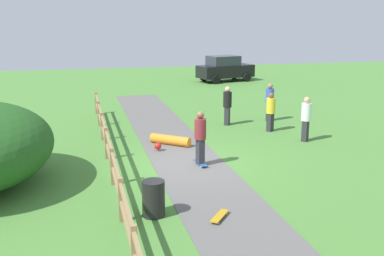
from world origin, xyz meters
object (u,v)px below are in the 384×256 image
skater_fallen (169,140)px  bystander_black (227,104)px  skater_riding (200,135)px  bystander_white (306,117)px  bystander_blue (270,100)px  bystander_yellow (271,110)px  parked_car_black (225,69)px  trash_bin (154,198)px  skateboard_loose (220,216)px

skater_fallen → bystander_black: bystander_black is taller
skater_riding → bystander_white: bearing=22.4°
bystander_blue → bystander_yellow: bearing=-112.0°
bystander_blue → parked_car_black: (2.12, 13.34, -0.01)m
trash_bin → skater_fallen: size_ratio=0.60×
skater_fallen → bystander_black: 4.30m
bystander_yellow → bystander_white: bearing=-69.8°
bystander_blue → parked_car_black: 13.51m
trash_bin → skateboard_loose: bearing=-21.8°
skater_fallen → skateboard_loose: 6.72m
skater_fallen → bystander_black: (3.20, 2.77, 0.76)m
skater_riding → bystander_yellow: 5.60m
bystander_black → bystander_blue: (2.18, 0.33, 0.01)m
skater_fallen → bystander_blue: 6.25m
skater_riding → skater_fallen: (-0.51, 2.61, -0.82)m
skater_fallen → bystander_blue: bystander_blue is taller
skater_fallen → bystander_white: bystander_white is taller
skateboard_loose → bystander_black: bystander_black is taller
trash_bin → parked_car_black: parked_car_black is taller
skateboard_loose → skater_fallen: bearing=89.1°
bystander_yellow → parked_car_black: bearing=79.3°
trash_bin → bystander_black: size_ratio=0.52×
bystander_yellow → bystander_black: bearing=132.0°
trash_bin → bystander_black: bystander_black is taller
bystander_yellow → trash_bin: bearing=-130.3°
bystander_black → skater_riding: bearing=-116.6°
skater_riding → bystander_blue: skater_riding is taller
trash_bin → parked_car_black: size_ratio=0.20×
trash_bin → skater_riding: size_ratio=0.50×
skater_riding → skater_fallen: 2.78m
bystander_yellow → parked_car_black: parked_car_black is taller
skateboard_loose → bystander_blue: size_ratio=0.43×
bystander_black → trash_bin: bearing=-118.4°
bystander_black → bystander_white: (2.09, -3.41, 0.01)m
bystander_yellow → skater_fallen: bearing=-165.4°
skater_riding → skateboard_loose: size_ratio=2.38×
parked_car_black → skateboard_loose: bearing=-108.2°
skater_fallen → skateboard_loose: size_ratio=1.99×
skateboard_loose → bystander_black: bearing=70.8°
skater_riding → skateboard_loose: 4.26m
parked_car_black → bystander_black: bearing=-107.5°
skater_fallen → bystander_blue: (5.38, 3.10, 0.77)m
bystander_white → bystander_black: bearing=121.5°
skateboard_loose → trash_bin: bearing=158.2°
bystander_blue → bystander_yellow: (-0.77, -1.90, -0.07)m
skateboard_loose → bystander_blue: 11.27m
bystander_black → skateboard_loose: bearing=-109.2°
bystander_white → bystander_yellow: (-0.68, 1.84, -0.06)m
bystander_black → bystander_yellow: bystander_black is taller
bystander_black → parked_car_black: (4.30, 13.67, -0.00)m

